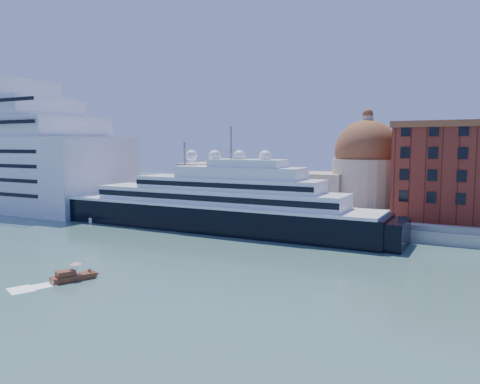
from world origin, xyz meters
The scene contains 9 objects.
ground centered at (0.00, 0.00, 0.00)m, with size 400.00×400.00×0.00m, color #335851.
quay centered at (0.00, 34.00, 1.25)m, with size 180.00×10.00×2.50m, color gray.
land centered at (0.00, 75.00, 1.00)m, with size 260.00×72.00×2.00m, color slate.
quay_fence centered at (0.00, 29.50, 3.10)m, with size 180.00×0.10×1.20m, color slate.
superyacht centered at (-9.45, 23.00, 4.83)m, with size 93.56×12.97×27.96m.
service_barge centered at (-33.39, 19.96, 0.71)m, with size 11.53×7.08×2.46m.
water_taxi centered at (-2.42, -22.02, 0.70)m, with size 4.31×6.42×2.91m.
church centered at (6.39, 57.72, 10.91)m, with size 66.00×18.00×25.50m.
lamp_posts centered at (-12.67, 32.27, 9.84)m, with size 120.80×2.40×18.00m.
Camera 1 is at (50.40, -69.67, 19.85)m, focal length 35.00 mm.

